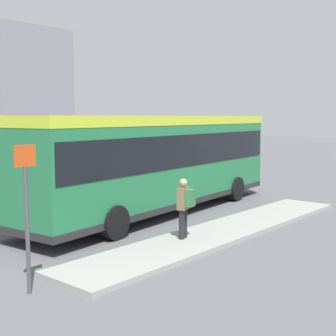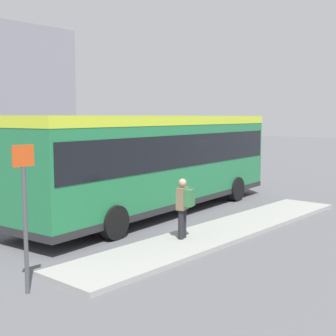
% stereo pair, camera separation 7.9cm
% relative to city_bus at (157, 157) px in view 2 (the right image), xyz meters
% --- Properties ---
extents(ground_plane, '(120.00, 120.00, 0.00)m').
position_rel_city_bus_xyz_m(ground_plane, '(-0.01, -0.00, -1.94)').
color(ground_plane, '#5B5B60').
extents(curb_island, '(11.29, 1.80, 0.12)m').
position_rel_city_bus_xyz_m(curb_island, '(-0.93, -3.39, -1.88)').
color(curb_island, '#9E9E99').
rests_on(curb_island, ground_plane).
extents(city_bus, '(11.76, 3.66, 3.34)m').
position_rel_city_bus_xyz_m(city_bus, '(0.00, 0.00, 0.00)').
color(city_bus, '#237A47').
rests_on(city_bus, ground_plane).
extents(pedestrian_waiting, '(0.43, 0.47, 1.59)m').
position_rel_city_bus_xyz_m(pedestrian_waiting, '(-2.49, -3.19, -0.91)').
color(pedestrian_waiting, '#232328').
rests_on(pedestrian_waiting, curb_island).
extents(bicycle_blue, '(0.48, 1.72, 0.74)m').
position_rel_city_bus_xyz_m(bicycle_blue, '(7.79, 2.37, -1.57)').
color(bicycle_blue, black).
rests_on(bicycle_blue, ground_plane).
extents(bicycle_yellow, '(0.48, 1.72, 0.74)m').
position_rel_city_bus_xyz_m(bicycle_yellow, '(7.63, 3.17, -1.57)').
color(bicycle_yellow, black).
rests_on(bicycle_yellow, ground_plane).
extents(bicycle_orange, '(0.48, 1.60, 0.69)m').
position_rel_city_bus_xyz_m(bicycle_orange, '(7.66, 3.96, -1.60)').
color(bicycle_orange, black).
rests_on(bicycle_orange, ground_plane).
extents(station_shelter, '(11.82, 2.94, 3.27)m').
position_rel_city_bus_xyz_m(station_shelter, '(-0.18, 6.17, 1.20)').
color(station_shelter, '#706656').
rests_on(station_shelter, ground_plane).
extents(potted_planter_near_shelter, '(0.89, 0.89, 1.26)m').
position_rel_city_bus_xyz_m(potted_planter_near_shelter, '(-0.66, 3.56, -1.30)').
color(potted_planter_near_shelter, slate).
rests_on(potted_planter_near_shelter, ground_plane).
extents(platform_sign, '(0.44, 0.08, 2.80)m').
position_rel_city_bus_xyz_m(platform_sign, '(-7.15, -3.18, -0.38)').
color(platform_sign, '#4C4C51').
rests_on(platform_sign, ground_plane).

